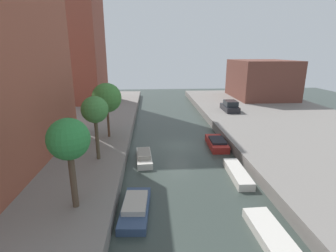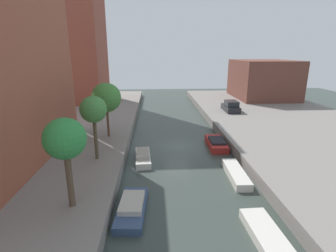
# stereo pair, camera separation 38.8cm
# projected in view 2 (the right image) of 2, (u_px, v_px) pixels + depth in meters

# --- Properties ---
(ground_plane) EXTENTS (84.00, 84.00, 0.00)m
(ground_plane) POSITION_uv_depth(u_px,v_px,m) (178.00, 146.00, 26.70)
(ground_plane) COLOR #333D38
(quay_left) EXTENTS (20.00, 64.00, 1.00)m
(quay_left) POSITION_uv_depth(u_px,v_px,m) (29.00, 144.00, 25.77)
(quay_left) COLOR gray
(quay_left) RESTS_ON ground_plane
(quay_right) EXTENTS (20.00, 64.00, 1.00)m
(quay_right) POSITION_uv_depth(u_px,v_px,m) (318.00, 139.00, 27.35)
(quay_right) COLOR gray
(quay_right) RESTS_ON ground_plane
(apartment_tower_far) EXTENTS (10.00, 10.14, 27.67)m
(apartment_tower_far) POSITION_uv_depth(u_px,v_px,m) (69.00, 17.00, 41.98)
(apartment_tower_far) COLOR brown
(apartment_tower_far) RESTS_ON quay_left
(low_block_right) EXTENTS (10.00, 11.95, 6.91)m
(low_block_right) POSITION_uv_depth(u_px,v_px,m) (263.00, 79.00, 47.99)
(low_block_right) COLOR brown
(low_block_right) RESTS_ON quay_right
(street_tree_0) EXTENTS (2.25, 2.25, 5.17)m
(street_tree_0) POSITION_uv_depth(u_px,v_px,m) (65.00, 140.00, 13.61)
(street_tree_0) COLOR brown
(street_tree_0) RESTS_ON quay_left
(street_tree_1) EXTENTS (2.11, 2.11, 5.18)m
(street_tree_1) POSITION_uv_depth(u_px,v_px,m) (93.00, 110.00, 20.05)
(street_tree_1) COLOR #4C422F
(street_tree_1) RESTS_ON quay_left
(street_tree_2) EXTENTS (2.93, 2.93, 5.51)m
(street_tree_2) POSITION_uv_depth(u_px,v_px,m) (106.00, 98.00, 25.57)
(street_tree_2) COLOR brown
(street_tree_2) RESTS_ON quay_left
(parked_car) EXTENTS (1.93, 4.24, 1.56)m
(parked_car) POSITION_uv_depth(u_px,v_px,m) (231.00, 107.00, 37.78)
(parked_car) COLOR black
(parked_car) RESTS_ON quay_right
(moored_boat_left_1) EXTENTS (1.86, 4.42, 0.81)m
(moored_boat_left_1) POSITION_uv_depth(u_px,v_px,m) (132.00, 207.00, 15.67)
(moored_boat_left_1) COLOR #33476B
(moored_boat_left_1) RESTS_ON ground_plane
(moored_boat_left_2) EXTENTS (1.55, 4.07, 0.94)m
(moored_boat_left_2) POSITION_uv_depth(u_px,v_px,m) (143.00, 157.00, 23.02)
(moored_boat_left_2) COLOR beige
(moored_boat_left_2) RESTS_ON ground_plane
(moored_boat_right_1) EXTENTS (1.60, 4.40, 0.54)m
(moored_boat_right_1) POSITION_uv_depth(u_px,v_px,m) (268.00, 237.00, 13.24)
(moored_boat_right_1) COLOR beige
(moored_boat_right_1) RESTS_ON ground_plane
(moored_boat_right_2) EXTENTS (1.34, 4.61, 0.59)m
(moored_boat_right_2) POSITION_uv_depth(u_px,v_px,m) (236.00, 174.00, 20.04)
(moored_boat_right_2) COLOR beige
(moored_boat_right_2) RESTS_ON ground_plane
(moored_boat_right_3) EXTENTS (1.82, 4.40, 0.88)m
(moored_boat_right_3) POSITION_uv_depth(u_px,v_px,m) (216.00, 143.00, 26.42)
(moored_boat_right_3) COLOR maroon
(moored_boat_right_3) RESTS_ON ground_plane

